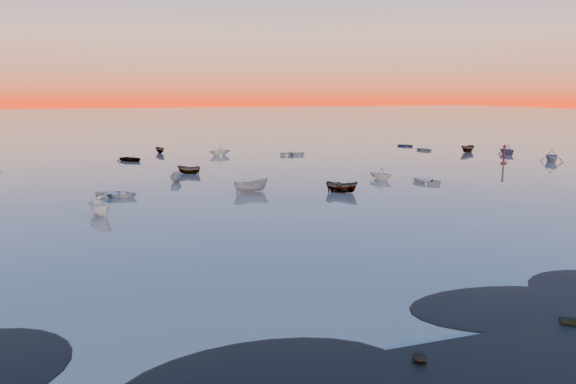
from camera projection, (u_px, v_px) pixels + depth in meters
name	position (u px, v px, depth m)	size (l,w,h in m)	color
ground	(174.00, 144.00, 121.52)	(600.00, 600.00, 0.00)	#6F665C
mud_lobes	(476.00, 315.00, 27.89)	(140.00, 6.00, 0.07)	black
moored_fleet	(225.00, 172.00, 77.95)	(124.00, 58.00, 1.20)	silver
boat_near_left	(117.00, 197.00, 59.35)	(4.42, 1.84, 1.11)	silver
boat_near_center	(251.00, 192.00, 62.32)	(4.06, 1.72, 1.40)	slate
boat_near_right	(381.00, 180.00, 71.00)	(3.58, 1.61, 1.25)	silver
channel_marker	(504.00, 156.00, 87.01)	(0.89, 0.89, 3.17)	#420E0F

